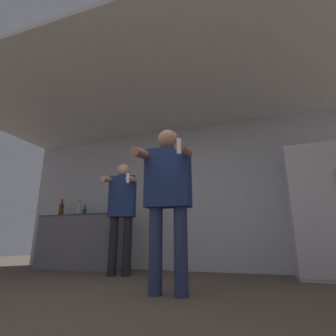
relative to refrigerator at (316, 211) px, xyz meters
name	(u,v)px	position (x,y,z in m)	size (l,w,h in m)	color
ground_plane	(107,310)	(-1.84, -2.27, -0.88)	(14.00, 14.00, 0.00)	#4C4238
wall_back	(193,195)	(-1.84, 0.38, 0.40)	(7.00, 0.06, 2.55)	#B2B7BC
ceiling_slab	(168,91)	(-1.84, -0.96, 1.70)	(7.00, 3.14, 0.05)	silver
refrigerator	(316,211)	(0.00, 0.00, 0.00)	(0.69, 0.73, 1.76)	silver
counter	(83,242)	(-3.85, 0.05, -0.41)	(1.62, 0.64, 0.94)	slate
bottle_short_whiskey	(85,212)	(-3.93, 0.13, 0.15)	(0.07, 0.07, 0.24)	#194723
bottle_clear_vodka	(61,210)	(-4.49, 0.13, 0.21)	(0.09, 0.09, 0.37)	#563314
bottle_brown_liquor	(114,210)	(-3.28, 0.13, 0.15)	(0.09, 0.09, 0.26)	maroon
bottle_green_wine	(79,210)	(-4.06, 0.13, 0.18)	(0.08, 0.08, 0.31)	silver
person_woman_foreground	(168,191)	(-1.59, -1.69, 0.08)	(0.54, 0.51, 1.62)	navy
person_man_side	(122,208)	(-2.71, -0.59, 0.09)	(0.53, 0.59, 1.66)	black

